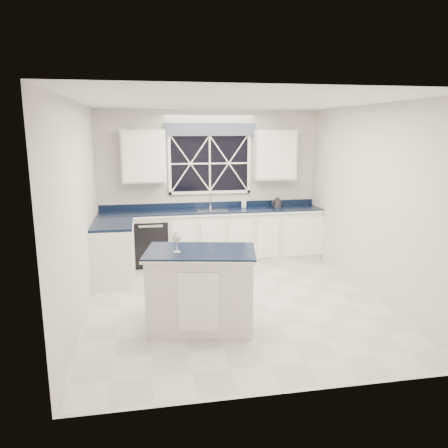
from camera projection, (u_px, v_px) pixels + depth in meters
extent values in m
plane|color=silver|center=(234.00, 300.00, 6.13)|extent=(4.50, 4.50, 0.00)
cube|color=silver|center=(210.00, 185.00, 8.01)|extent=(4.00, 0.10, 2.70)
cube|color=silver|center=(212.00, 237.00, 7.91)|extent=(3.98, 0.60, 0.90)
cube|color=silver|center=(113.00, 253.00, 6.84)|extent=(0.60, 1.00, 0.90)
cube|color=black|center=(212.00, 211.00, 7.81)|extent=(3.98, 0.64, 0.04)
cube|color=black|center=(151.00, 241.00, 7.73)|extent=(0.60, 0.58, 0.82)
cube|color=black|center=(210.00, 163.00, 7.89)|extent=(1.40, 0.02, 1.00)
cube|color=#4E5A6B|center=(210.00, 130.00, 7.71)|extent=(1.65, 0.04, 0.22)
cube|color=silver|center=(143.00, 156.00, 7.52)|extent=(0.75, 0.34, 0.90)
cube|color=silver|center=(275.00, 155.00, 7.93)|extent=(0.75, 0.34, 0.90)
cylinder|color=#BCBCBF|center=(210.00, 207.00, 8.01)|extent=(0.05, 0.05, 0.04)
cylinder|color=#BCBCBF|center=(210.00, 199.00, 7.98)|extent=(0.02, 0.02, 0.28)
cylinder|color=#BCBCBF|center=(211.00, 193.00, 7.87)|extent=(0.02, 0.18, 0.02)
cube|color=silver|center=(201.00, 290.00, 5.25)|extent=(1.34, 0.94, 0.92)
cube|color=black|center=(200.00, 252.00, 5.14)|extent=(1.41, 1.01, 0.04)
cube|color=beige|center=(205.00, 271.00, 7.39)|extent=(1.40, 0.89, 0.01)
cube|color=#101D36|center=(205.00, 270.00, 7.39)|extent=(1.24, 0.73, 0.01)
cylinder|color=#2C2C2E|center=(278.00, 203.00, 8.09)|extent=(0.22, 0.22, 0.13)
cone|color=#2C2C2E|center=(278.00, 198.00, 8.07)|extent=(0.18, 0.18, 0.06)
torus|color=#2C2C2E|center=(274.00, 203.00, 8.04)|extent=(0.11, 0.06, 0.11)
cylinder|color=#2C2C2E|center=(281.00, 202.00, 8.14)|extent=(0.07, 0.04, 0.09)
cylinder|color=silver|center=(177.00, 252.00, 5.07)|extent=(0.08, 0.08, 0.01)
cylinder|color=silver|center=(177.00, 246.00, 5.05)|extent=(0.01, 0.01, 0.13)
ellipsoid|color=silver|center=(177.00, 237.00, 5.03)|extent=(0.11, 0.11, 0.13)
cylinder|color=#EDDD7D|center=(177.00, 239.00, 5.03)|extent=(0.09, 0.09, 0.06)
imported|color=silver|center=(244.00, 203.00, 8.06)|extent=(0.10, 0.11, 0.18)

